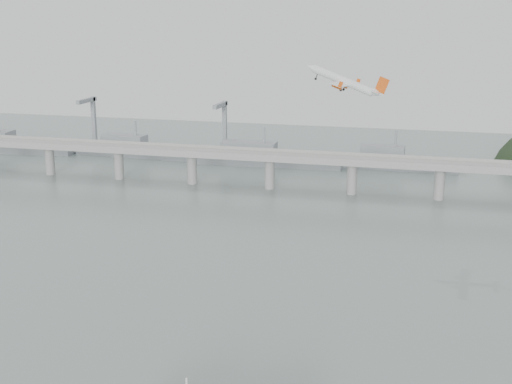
# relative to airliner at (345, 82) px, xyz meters

# --- Properties ---
(ground) EXTENTS (900.00, 900.00, 0.00)m
(ground) POSITION_rel_airliner_xyz_m (-27.07, -102.42, -74.89)
(ground) COLOR slate
(ground) RESTS_ON ground
(bridge) EXTENTS (800.00, 22.00, 23.90)m
(bridge) POSITION_rel_airliner_xyz_m (-28.22, 97.58, -57.24)
(bridge) COLOR gray
(bridge) RESTS_ON ground
(distant_fleet) EXTENTS (453.00, 60.90, 40.00)m
(distant_fleet) POSITION_rel_airliner_xyz_m (-182.43, 162.66, -68.67)
(distant_fleet) COLOR gray
(distant_fleet) RESTS_ON ground
(airliner) EXTENTS (37.19, 33.84, 15.27)m
(airliner) POSITION_rel_airliner_xyz_m (0.00, 0.00, 0.00)
(airliner) COLOR white
(airliner) RESTS_ON ground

